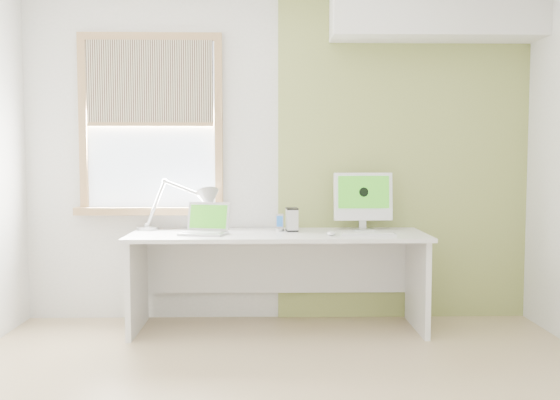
{
  "coord_description": "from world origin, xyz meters",
  "views": [
    {
      "loc": [
        -0.09,
        -3.16,
        1.3
      ],
      "look_at": [
        0.0,
        1.05,
        1.0
      ],
      "focal_mm": 39.48,
      "sensor_mm": 36.0,
      "label": 1
    }
  ],
  "objects_px": {
    "desk_lamp": "(197,203)",
    "external_drive": "(292,219)",
    "imac": "(363,198)",
    "desk": "(278,258)",
    "laptop": "(206,226)"
  },
  "relations": [
    {
      "from": "desk",
      "to": "laptop",
      "type": "relative_size",
      "value": 5.83
    },
    {
      "from": "desk",
      "to": "external_drive",
      "type": "distance_m",
      "value": 0.31
    },
    {
      "from": "laptop",
      "to": "external_drive",
      "type": "distance_m",
      "value": 0.66
    },
    {
      "from": "desk_lamp",
      "to": "external_drive",
      "type": "distance_m",
      "value": 0.74
    },
    {
      "from": "desk",
      "to": "imac",
      "type": "xyz_separation_m",
      "value": [
        0.66,
        0.13,
        0.44
      ]
    },
    {
      "from": "desk",
      "to": "imac",
      "type": "height_order",
      "value": "imac"
    },
    {
      "from": "desk_lamp",
      "to": "desk",
      "type": "bearing_deg",
      "value": -10.17
    },
    {
      "from": "desk_lamp",
      "to": "laptop",
      "type": "bearing_deg",
      "value": -66.94
    },
    {
      "from": "imac",
      "to": "desk",
      "type": "bearing_deg",
      "value": -168.63
    },
    {
      "from": "desk_lamp",
      "to": "external_drive",
      "type": "height_order",
      "value": "desk_lamp"
    },
    {
      "from": "desk",
      "to": "external_drive",
      "type": "relative_size",
      "value": 12.3
    },
    {
      "from": "desk",
      "to": "external_drive",
      "type": "height_order",
      "value": "external_drive"
    },
    {
      "from": "desk_lamp",
      "to": "external_drive",
      "type": "xyz_separation_m",
      "value": [
        0.73,
        -0.05,
        -0.12
      ]
    },
    {
      "from": "laptop",
      "to": "desk_lamp",
      "type": "bearing_deg",
      "value": 113.06
    },
    {
      "from": "external_drive",
      "to": "imac",
      "type": "xyz_separation_m",
      "value": [
        0.56,
        0.07,
        0.16
      ]
    }
  ]
}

